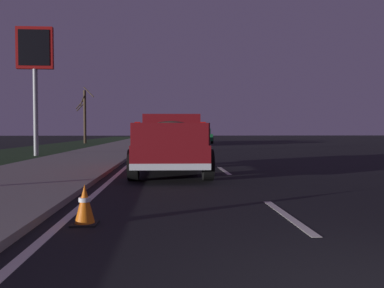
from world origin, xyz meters
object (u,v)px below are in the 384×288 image
(pickup_truck, at_px, (172,142))
(traffic_cone_near, at_px, (85,205))
(sedan_black, at_px, (170,136))
(bare_tree_far, at_px, (85,115))
(sedan_green, at_px, (202,136))
(sedan_tan, at_px, (172,137))
(gas_price_sign, at_px, (35,59))

(pickup_truck, distance_m, traffic_cone_near, 6.74)
(pickup_truck, bearing_deg, sedan_black, -0.24)
(pickup_truck, distance_m, bare_tree_far, 29.53)
(sedan_green, bearing_deg, pickup_truck, 172.98)
(sedan_tan, distance_m, traffic_cone_near, 28.52)
(sedan_tan, relative_size, bare_tree_far, 0.75)
(sedan_black, bearing_deg, traffic_cone_near, 177.75)
(sedan_tan, bearing_deg, gas_price_sign, 151.22)
(sedan_black, distance_m, bare_tree_far, 9.21)
(gas_price_sign, xyz_separation_m, bare_tree_far, (19.55, 1.64, -2.13))
(sedan_black, height_order, bare_tree_far, bare_tree_far)
(gas_price_sign, bearing_deg, sedan_black, -19.10)
(pickup_truck, distance_m, sedan_tan, 21.90)
(sedan_tan, relative_size, gas_price_sign, 0.65)
(sedan_tan, bearing_deg, traffic_cone_near, 176.96)
(bare_tree_far, distance_m, traffic_cone_near, 35.61)
(bare_tree_far, height_order, traffic_cone_near, bare_tree_far)
(sedan_green, height_order, sedan_tan, same)
(sedan_tan, bearing_deg, bare_tree_far, 55.08)
(bare_tree_far, bearing_deg, gas_price_sign, -175.21)
(sedan_black, relative_size, gas_price_sign, 0.65)
(sedan_tan, xyz_separation_m, bare_tree_far, (6.25, 8.95, 2.18))
(bare_tree_far, relative_size, traffic_cone_near, 10.12)
(sedan_tan, height_order, gas_price_sign, gas_price_sign)
(pickup_truck, relative_size, traffic_cone_near, 9.41)
(sedan_green, bearing_deg, traffic_cone_near, 172.19)
(sedan_black, distance_m, gas_price_sign, 22.47)
(sedan_black, bearing_deg, bare_tree_far, 98.28)
(sedan_green, height_order, gas_price_sign, gas_price_sign)
(sedan_black, height_order, traffic_cone_near, sedan_black)
(traffic_cone_near, bearing_deg, sedan_black, -2.25)
(sedan_green, relative_size, sedan_tan, 1.01)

